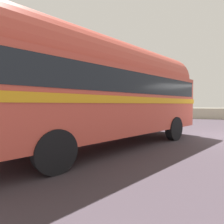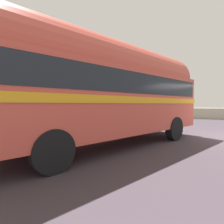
% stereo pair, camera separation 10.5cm
% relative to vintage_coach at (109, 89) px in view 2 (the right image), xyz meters
% --- Properties ---
extents(breakwater, '(31.36, 2.12, 2.44)m').
position_rel_vintage_coach_xyz_m(breakwater, '(5.02, 15.14, -1.41)').
color(breakwater, '#BBB49B').
rests_on(breakwater, ground).
extents(vintage_coach, '(5.77, 8.79, 3.70)m').
position_rel_vintage_coach_xyz_m(vintage_coach, '(0.00, 0.00, 0.00)').
color(vintage_coach, black).
rests_on(vintage_coach, ground).
extents(second_coach, '(6.20, 8.68, 3.70)m').
position_rel_vintage_coach_xyz_m(second_coach, '(-4.22, 1.96, 0.00)').
color(second_coach, black).
rests_on(second_coach, ground).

